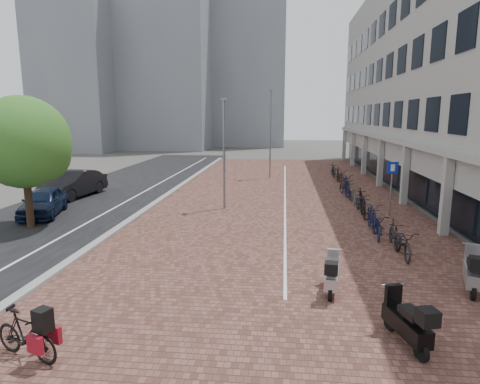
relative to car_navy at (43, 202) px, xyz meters
The scene contains 20 objects.
ground 11.29m from the car_navy, 29.03° to the right, with size 140.00×140.00×0.00m, color #474442.
plaza_brick 13.55m from the car_navy, 28.84° to the left, with size 14.50×42.00×0.04m, color brown.
street_asphalt 6.62m from the car_navy, 82.53° to the left, with size 8.00×50.00×0.03m, color black.
curb 8.10m from the car_navy, 53.93° to the left, with size 0.35×42.00×0.14m, color gray.
lane_line 7.16m from the car_navy, 66.37° to the left, with size 0.12×44.00×0.00m, color white.
parking_line 13.73m from the car_navy, 28.44° to the left, with size 0.10×30.00×0.00m, color white.
office_building 26.30m from the car_navy, 24.76° to the left, with size 8.40×40.00×15.00m.
bg_towers 45.67m from the car_navy, 95.89° to the left, with size 33.00×23.00×32.00m.
car_navy is the anchor object (origin of this frame).
car_dark 4.66m from the car_navy, 99.93° to the left, with size 1.72×4.93×1.62m, color black.
hero_bike 13.54m from the car_navy, 60.18° to the right, with size 1.79×1.03×1.22m.
shoes 10.96m from the car_navy, 63.66° to the right, with size 0.39×0.32×0.10m, color black, non-canonical shape.
scooter_front 18.82m from the car_navy, 22.74° to the right, with size 0.57×1.84×1.26m, color gray, non-canonical shape.
scooter_mid 17.98m from the car_navy, 35.34° to the right, with size 0.54×1.74×1.20m, color black, non-canonical shape.
scooter_back 15.45m from the car_navy, 30.18° to the right, with size 0.52×1.65×1.14m, color #AFAFB4, non-canonical shape.
parking_sign 17.33m from the car_navy, ahead, with size 0.56×0.17×2.74m.
lamp_near 9.40m from the car_navy, 15.31° to the left, with size 0.12×0.12×5.78m, color slate.
lamp_far 17.68m from the car_navy, 51.68° to the left, with size 0.12×0.12×6.88m, color gray.
street_tree 3.74m from the car_navy, 69.10° to the right, with size 4.00×4.00×5.82m.
bike_row 16.82m from the car_navy, 17.93° to the left, with size 1.29×21.42×1.05m.
Camera 1 is at (2.09, -13.57, 4.99)m, focal length 30.94 mm.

